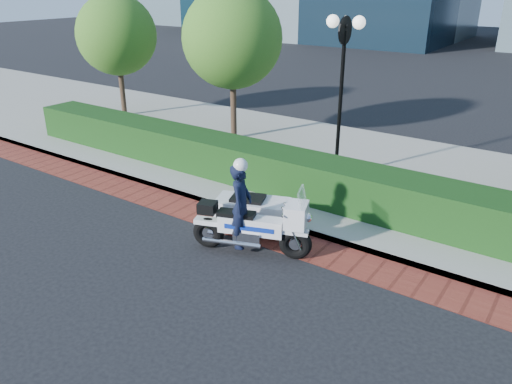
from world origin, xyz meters
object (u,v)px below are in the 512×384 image
Objects in this scene: tree_a at (116,35)px; tree_b at (232,38)px; lamppost at (342,73)px; police_motorcycle at (251,214)px.

tree_b reaches higher than tree_a.
police_motorcycle is at bearing -88.13° from lamppost.
tree_a is at bearing 131.42° from police_motorcycle.
tree_a is 1.80× the size of police_motorcycle.
police_motorcycle is at bearing -28.56° from tree_a.
tree_a is 11.82m from police_motorcycle.
tree_b is 7.71m from police_motorcycle.
tree_a is 0.94× the size of tree_b.
tree_a reaches higher than lamppost.
lamppost is 4.71m from tree_b.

